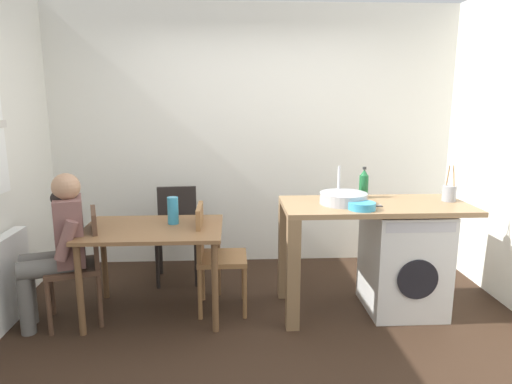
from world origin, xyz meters
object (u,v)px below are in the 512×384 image
object	(u,v)px
utensil_crock	(449,193)
vase	(173,210)
chair_opposite	(213,252)
bottle_tall_green	(364,184)
washing_machine	(403,260)
mixing_bowl	(362,205)
dining_table	(154,239)
chair_person_seat	(82,259)
chair_spare_by_wall	(177,228)
seated_person	(58,242)

from	to	relation	value
utensil_crock	vase	world-z (taller)	utensil_crock
chair_opposite	bottle_tall_green	bearing A→B (deg)	96.84
chair_opposite	utensil_crock	size ratio (longest dim) A/B	3.00
washing_machine	mixing_bowl	world-z (taller)	mixing_bowl
dining_table	chair_person_seat	world-z (taller)	chair_person_seat
dining_table	chair_spare_by_wall	world-z (taller)	chair_spare_by_wall
mixing_bowl	vase	size ratio (longest dim) A/B	0.94
seated_person	utensil_crock	world-z (taller)	utensil_crock
bottle_tall_green	vase	distance (m)	1.62
dining_table	chair_person_seat	bearing A→B (deg)	-171.97
dining_table	washing_machine	world-z (taller)	washing_machine
mixing_bowl	vase	bearing A→B (deg)	167.48
seated_person	washing_machine	size ratio (longest dim) A/B	1.40
chair_person_seat	mixing_bowl	size ratio (longest dim) A/B	4.32
chair_person_seat	chair_opposite	world-z (taller)	same
washing_machine	utensil_crock	xyz separation A→B (m)	(0.37, 0.05, 0.56)
dining_table	utensil_crock	world-z (taller)	utensil_crock
dining_table	washing_machine	size ratio (longest dim) A/B	1.28
utensil_crock	vase	size ratio (longest dim) A/B	1.35
chair_person_seat	seated_person	size ratio (longest dim) A/B	0.75
chair_spare_by_wall	vase	size ratio (longest dim) A/B	4.04
chair_opposite	bottle_tall_green	xyz separation A→B (m)	(1.28, 0.15, 0.53)
seated_person	chair_spare_by_wall	bearing A→B (deg)	-59.13
utensil_crock	seated_person	bearing A→B (deg)	-177.26
seated_person	mixing_bowl	size ratio (longest dim) A/B	5.77
washing_machine	utensil_crock	distance (m)	0.67
utensil_crock	chair_person_seat	bearing A→B (deg)	-178.06
chair_opposite	chair_spare_by_wall	distance (m)	0.82
chair_spare_by_wall	washing_machine	distance (m)	2.12
utensil_crock	dining_table	bearing A→B (deg)	-179.45
chair_person_seat	vase	size ratio (longest dim) A/B	4.04
chair_spare_by_wall	seated_person	bearing A→B (deg)	44.53
washing_machine	vase	bearing A→B (deg)	176.12
chair_opposite	vase	world-z (taller)	vase
seated_person	washing_machine	bearing A→B (deg)	-105.59
chair_spare_by_wall	vase	xyz separation A→B (m)	(0.06, -0.67, 0.34)
washing_machine	vase	size ratio (longest dim) A/B	3.86
chair_person_seat	utensil_crock	xyz separation A→B (m)	(2.97, 0.10, 0.48)
vase	dining_table	bearing A→B (deg)	-146.31
dining_table	vase	world-z (taller)	vase
bottle_tall_green	mixing_bowl	world-z (taller)	bottle_tall_green
utensil_crock	vase	bearing A→B (deg)	178.06
washing_machine	mixing_bowl	bearing A→B (deg)	-155.39
bottle_tall_green	chair_person_seat	bearing A→B (deg)	-173.07
bottle_tall_green	utensil_crock	world-z (taller)	utensil_crock
dining_table	mixing_bowl	world-z (taller)	mixing_bowl
mixing_bowl	vase	world-z (taller)	mixing_bowl
bottle_tall_green	mixing_bowl	distance (m)	0.46
seated_person	utensil_crock	distance (m)	3.14
chair_spare_by_wall	vase	bearing A→B (deg)	90.73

